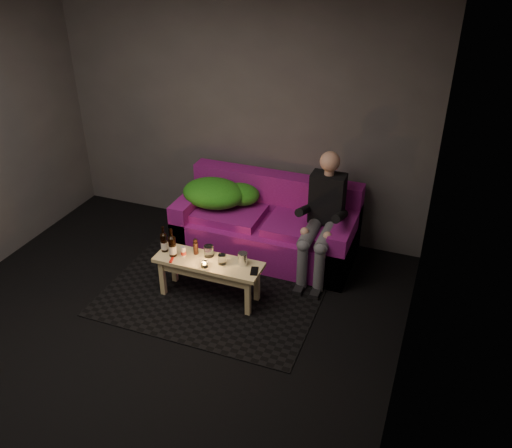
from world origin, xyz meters
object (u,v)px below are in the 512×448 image
(beer_bottle_b, at_px, (172,246))
(person, at_px, (323,215))
(coffee_table, at_px, (209,267))
(sofa, at_px, (267,228))
(beer_bottle_a, at_px, (164,242))
(steel_cup, at_px, (243,259))

(beer_bottle_b, bearing_deg, person, 35.45)
(person, relative_size, coffee_table, 1.22)
(sofa, distance_m, person, 0.71)
(beer_bottle_a, height_order, steel_cup, beer_bottle_a)
(sofa, relative_size, coffee_table, 1.83)
(sofa, bearing_deg, beer_bottle_a, -125.60)
(sofa, height_order, person, person)
(person, xyz_separation_m, beer_bottle_b, (-1.16, -0.83, -0.12))
(sofa, xyz_separation_m, beer_bottle_b, (-0.56, -0.97, 0.22))
(person, relative_size, beer_bottle_a, 4.74)
(coffee_table, distance_m, beer_bottle_a, 0.47)
(sofa, xyz_separation_m, steel_cup, (0.09, -0.88, 0.18))
(person, bearing_deg, steel_cup, -125.20)
(beer_bottle_a, relative_size, beer_bottle_b, 0.91)
(coffee_table, height_order, steel_cup, steel_cup)
(beer_bottle_a, distance_m, steel_cup, 0.75)
(sofa, bearing_deg, person, -13.67)
(coffee_table, distance_m, steel_cup, 0.34)
(sofa, height_order, coffee_table, sofa)
(beer_bottle_a, bearing_deg, person, 31.69)
(beer_bottle_b, xyz_separation_m, steel_cup, (0.64, 0.09, -0.04))
(coffee_table, height_order, beer_bottle_b, beer_bottle_b)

